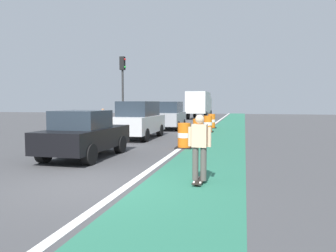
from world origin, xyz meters
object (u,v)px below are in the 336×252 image
object	(u,v)px
pedestrian_crossing	(140,117)
traffic_barrel_back	(208,124)
traffic_barrel_mid	(198,129)
skateboarder_on_lane	(200,147)
pedestrian_waiting	(103,121)
delivery_truck_down_block	(199,104)
parked_suv_second	(139,120)
parked_suv_third	(169,115)
traffic_light_corner	(123,80)
traffic_barrel_front	(184,136)
traffic_barrel_far	(212,121)
parked_sedan_nearest	(84,135)

from	to	relation	value
pedestrian_crossing	traffic_barrel_back	bearing A→B (deg)	-18.11
traffic_barrel_mid	pedestrian_crossing	world-z (taller)	pedestrian_crossing
skateboarder_on_lane	pedestrian_waiting	world-z (taller)	skateboarder_on_lane
delivery_truck_down_block	parked_suv_second	bearing A→B (deg)	-90.69
pedestrian_crossing	parked_suv_third	bearing A→B (deg)	-0.85
skateboarder_on_lane	traffic_light_corner	xyz separation A→B (m)	(-7.12, 13.23, 2.59)
parked_suv_second	traffic_barrel_back	bearing A→B (deg)	54.70
parked_suv_second	delivery_truck_down_block	distance (m)	22.60
parked_suv_second	pedestrian_waiting	xyz separation A→B (m)	(-2.87, 1.60, -0.17)
traffic_barrel_front	traffic_barrel_far	distance (m)	11.22
skateboarder_on_lane	traffic_light_corner	distance (m)	15.25
traffic_barrel_far	pedestrian_waiting	distance (m)	8.87
traffic_barrel_back	pedestrian_waiting	bearing A→B (deg)	-153.66
traffic_barrel_mid	traffic_barrel_front	bearing A→B (deg)	-91.38
parked_suv_second	pedestrian_crossing	distance (m)	6.71
parked_sedan_nearest	delivery_truck_down_block	world-z (taller)	delivery_truck_down_block
skateboarder_on_lane	traffic_barrel_back	xyz separation A→B (m)	(-1.32, 13.80, -0.38)
skateboarder_on_lane	traffic_barrel_front	size ratio (longest dim) A/B	1.55
parked_suv_second	traffic_barrel_front	bearing A→B (deg)	-45.22
traffic_light_corner	parked_sedan_nearest	bearing A→B (deg)	-76.10
parked_suv_second	traffic_barrel_far	bearing A→B (deg)	68.33
delivery_truck_down_block	pedestrian_waiting	size ratio (longest dim) A/B	4.73
parked_suv_second	parked_suv_third	distance (m)	6.37
parked_sedan_nearest	pedestrian_waiting	bearing A→B (deg)	110.26
traffic_barrel_far	parked_suv_third	bearing A→B (deg)	-150.01
parked_suv_third	traffic_barrel_far	size ratio (longest dim) A/B	4.29
traffic_barrel_front	traffic_light_corner	xyz separation A→B (m)	(-5.63, 7.24, 2.97)
pedestrian_waiting	parked_sedan_nearest	bearing A→B (deg)	-69.74
parked_sedan_nearest	traffic_barrel_far	bearing A→B (deg)	77.87
traffic_barrel_front	traffic_barrel_far	size ratio (longest dim) A/B	1.00
traffic_barrel_back	traffic_barrel_far	xyz separation A→B (m)	(-0.09, 3.41, 0.00)
parked_sedan_nearest	pedestrian_crossing	xyz separation A→B (m)	(-2.12, 12.81, 0.03)
delivery_truck_down_block	pedestrian_waiting	bearing A→B (deg)	-98.51
traffic_barrel_front	pedestrian_waiting	size ratio (longest dim) A/B	0.68
traffic_barrel_back	delivery_truck_down_block	xyz separation A→B (m)	(-3.02, 17.93, 1.31)
parked_sedan_nearest	pedestrian_waiting	xyz separation A→B (m)	(-2.96, 8.02, 0.03)
skateboarder_on_lane	traffic_barrel_back	distance (m)	13.87
parked_suv_second	traffic_light_corner	bearing A→B (deg)	121.50
pedestrian_crossing	traffic_barrel_front	bearing A→B (deg)	-61.66
skateboarder_on_lane	traffic_barrel_back	size ratio (longest dim) A/B	1.55
traffic_barrel_back	traffic_barrel_far	size ratio (longest dim) A/B	1.00
traffic_barrel_far	traffic_light_corner	distance (m)	7.56
skateboarder_on_lane	delivery_truck_down_block	size ratio (longest dim) A/B	0.22
parked_suv_third	pedestrian_waiting	world-z (taller)	parked_suv_third
traffic_barrel_mid	traffic_light_corner	size ratio (longest dim) A/B	0.21
parked_suv_third	traffic_barrel_back	size ratio (longest dim) A/B	4.29
traffic_light_corner	pedestrian_crossing	size ratio (longest dim) A/B	3.17
delivery_truck_down_block	traffic_light_corner	size ratio (longest dim) A/B	1.49
parked_suv_second	pedestrian_waiting	world-z (taller)	parked_suv_second
delivery_truck_down_block	traffic_barrel_mid	bearing A→B (deg)	-82.41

